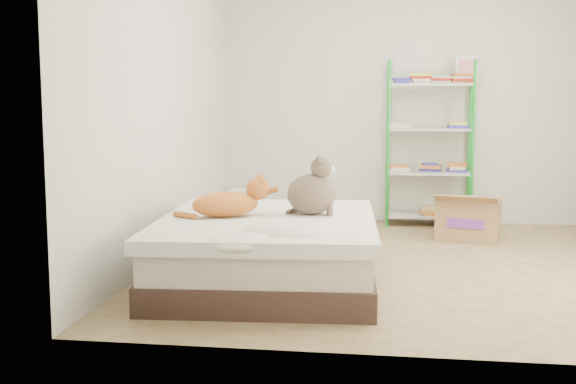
% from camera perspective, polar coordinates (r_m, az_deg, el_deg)
% --- Properties ---
extents(room, '(3.81, 4.21, 2.61)m').
position_cam_1_polar(room, '(5.68, 9.11, 7.23)').
color(room, tan).
rests_on(room, ground).
extents(bed, '(1.61, 1.96, 0.48)m').
position_cam_1_polar(bed, '(5.12, -1.59, -4.64)').
color(bed, '#402E27').
rests_on(bed, ground).
extents(orange_cat, '(0.64, 0.53, 0.23)m').
position_cam_1_polar(orange_cat, '(5.10, -4.97, -0.71)').
color(orange_cat, '#C75822').
rests_on(orange_cat, bed).
extents(grey_cat, '(0.39, 0.33, 0.42)m').
position_cam_1_polar(grey_cat, '(5.18, 1.84, 0.53)').
color(grey_cat, '#8C735B').
rests_on(grey_cat, bed).
extents(shelf_unit, '(0.91, 0.36, 1.74)m').
position_cam_1_polar(shelf_unit, '(7.58, 11.17, 4.15)').
color(shelf_unit, green).
rests_on(shelf_unit, ground).
extents(cardboard_box, '(0.64, 0.63, 0.45)m').
position_cam_1_polar(cardboard_box, '(6.94, 14.08, -2.07)').
color(cardboard_box, olive).
rests_on(cardboard_box, ground).
extents(white_bin, '(0.32, 0.29, 0.34)m').
position_cam_1_polar(white_bin, '(7.77, -3.53, -1.07)').
color(white_bin, white).
rests_on(white_bin, ground).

